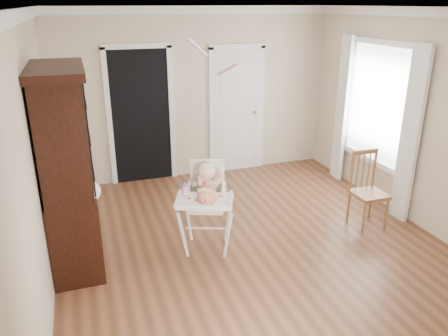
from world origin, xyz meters
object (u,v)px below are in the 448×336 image
object	(u,v)px
high_chair	(206,197)
cake	(206,195)
china_cabinet	(68,170)
sippy_cup	(185,190)
dining_chair	(368,191)

from	to	relation	value
high_chair	cake	distance (m)	0.28
cake	china_cabinet	bearing A→B (deg)	160.39
sippy_cup	dining_chair	bearing A→B (deg)	-0.03
cake	high_chair	bearing A→B (deg)	74.25
high_chair	cake	bearing A→B (deg)	-84.97
china_cabinet	dining_chair	world-z (taller)	china_cabinet
cake	china_cabinet	xyz separation A→B (m)	(-1.37, 0.49, 0.28)
high_chair	sippy_cup	xyz separation A→B (m)	(-0.26, -0.05, 0.15)
high_chair	china_cabinet	world-z (taller)	china_cabinet
china_cabinet	dining_chair	size ratio (longest dim) A/B	2.22
cake	dining_chair	distance (m)	2.26
china_cabinet	high_chair	bearing A→B (deg)	-9.94
cake	dining_chair	bearing A→B (deg)	4.74
sippy_cup	dining_chair	xyz separation A→B (m)	(2.42, -0.00, -0.36)
china_cabinet	cake	bearing A→B (deg)	-19.61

